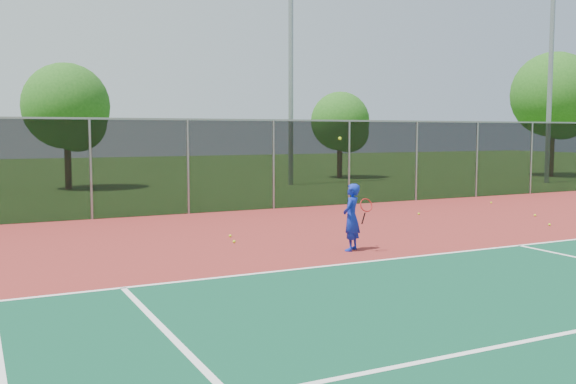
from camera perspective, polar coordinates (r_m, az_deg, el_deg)
name	(u,v)px	position (r m, az deg, el deg)	size (l,w,h in m)	color
ground	(567,284)	(12.24, 23.54, -7.47)	(120.00, 120.00, 0.00)	#295117
court_apron	(484,262)	(13.57, 17.04, -5.98)	(30.00, 20.00, 0.02)	maroon
fence_back	(273,163)	(21.71, -1.30, 2.57)	(30.00, 0.06, 3.03)	black
tennis_player	(352,217)	(14.12, 5.67, -2.24)	(0.64, 0.72, 2.50)	#1123A3
practice_ball_1	(491,203)	(24.47, 17.61, -0.91)	(0.07, 0.07, 0.07)	#C3E81B
practice_ball_2	(230,236)	(16.00, -5.15, -3.90)	(0.07, 0.07, 0.07)	#C3E81B
practice_ball_3	(535,215)	(21.25, 21.11, -1.94)	(0.07, 0.07, 0.07)	#C3E81B
practice_ball_4	(550,225)	(19.27, 22.23, -2.70)	(0.07, 0.07, 0.07)	#C3E81B
practice_ball_5	(234,242)	(15.16, -4.81, -4.41)	(0.07, 0.07, 0.07)	#C3E81B
practice_ball_7	(419,214)	(20.60, 11.56, -1.91)	(0.07, 0.07, 0.07)	#C3E81B
floodlight_n	(291,35)	(32.07, 0.25, 13.79)	(0.90, 0.40, 13.07)	gray
floodlight_ne	(552,39)	(35.99, 22.40, 12.46)	(0.90, 0.40, 13.07)	gray
tree_back_left	(69,110)	(31.01, -18.91, 6.90)	(3.92, 3.92, 5.75)	#372214
tree_back_mid	(342,124)	(36.64, 4.83, 6.04)	(3.33, 3.33, 4.89)	#372214
tree_back_right	(556,99)	(40.96, 22.71, 7.67)	(4.95, 4.95, 7.27)	#372214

